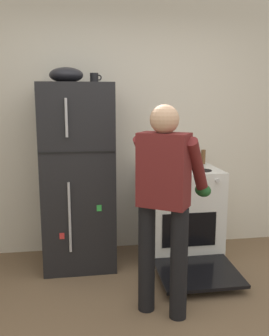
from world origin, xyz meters
name	(u,v)px	position (x,y,z in m)	size (l,w,h in m)	color
kitchen_wall_back	(119,125)	(0.00, 1.95, 1.35)	(6.00, 0.10, 2.70)	silver
refrigerator	(78,176)	(-0.45, 1.57, 0.89)	(0.68, 0.72, 1.78)	black
stove_range	(181,214)	(0.59, 1.55, 0.46)	(0.76, 1.24, 0.94)	white
person_cook	(165,193)	(0.18, 0.56, 0.95)	(0.65, 0.68, 1.60)	black
red_pot	(167,164)	(0.43, 1.52, 1.00)	(0.32, 0.22, 0.11)	orange
coffee_mug	(94,78)	(-0.27, 1.62, 1.83)	(0.11, 0.08, 0.10)	black
pepper_mill	(203,157)	(0.89, 1.77, 1.01)	(0.05, 0.05, 0.15)	brown
mixing_bowl	(66,75)	(-0.53, 1.57, 1.85)	(0.31, 0.31, 0.14)	black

